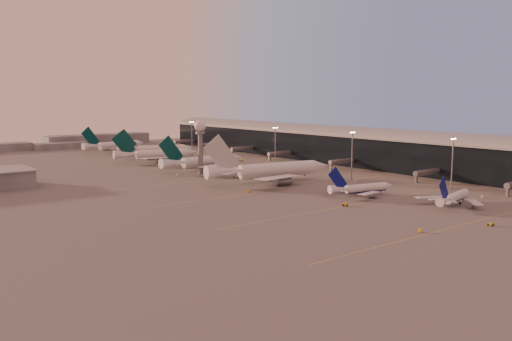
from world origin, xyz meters
TOP-DOWN VIEW (x-y plane):
  - ground at (0.00, 0.00)m, footprint 700.00×700.00m
  - taxiway_markings at (30.00, 56.00)m, footprint 180.00×185.25m
  - terminal at (107.88, 110.09)m, footprint 57.00×362.00m
  - radar_tower at (5.00, 120.00)m, footprint 6.40×6.40m
  - mast_a at (58.00, 0.00)m, footprint 3.60×0.56m
  - mast_b at (55.00, 55.00)m, footprint 3.60×0.56m
  - mast_c at (50.00, 110.00)m, footprint 3.60×0.56m
  - mast_d at (48.00, 200.00)m, footprint 3.60×0.56m
  - distant_horizon at (2.62, 325.14)m, footprint 165.00×37.50m
  - narrowbody_near at (36.45, -15.25)m, footprint 33.09×26.11m
  - narrowbody_mid at (23.88, 20.95)m, footprint 33.54×26.50m
  - widebody_white at (17.67, 75.26)m, footprint 69.49×55.26m
  - greentail_a at (14.59, 132.14)m, footprint 58.35×46.99m
  - greentail_b at (12.08, 184.86)m, footprint 56.27×45.08m
  - greentail_c at (28.38, 217.63)m, footprint 51.85×41.17m
  - greentail_d at (17.11, 263.27)m, footprint 54.98×43.96m
  - gsv_truck_a at (-9.62, -32.30)m, footprint 6.44×4.20m
  - gsv_tug_near at (15.58, -41.65)m, footprint 2.79×3.92m
  - gsv_catering_a at (59.41, -13.73)m, footprint 6.05×4.62m
  - gsv_tug_mid at (1.74, 10.00)m, footprint 4.61×4.21m
  - gsv_truck_b at (50.06, 47.86)m, footprint 5.20×3.63m
  - gsv_truck_c at (-9.42, 57.19)m, footprint 6.33×5.20m
  - gsv_catering_b at (56.79, 70.36)m, footprint 5.55×3.37m
  - gsv_tug_far at (11.26, 95.99)m, footprint 2.89×4.15m
  - gsv_truck_d at (-9.37, 121.06)m, footprint 4.16×6.06m
  - gsv_tug_hangar at (56.48, 152.48)m, footprint 4.19×3.10m

SIDE VIEW (x-z plane):
  - ground at x=0.00m, z-range 0.00..0.00m
  - taxiway_markings at x=30.00m, z-range 0.00..0.02m
  - gsv_tug_near at x=15.58m, z-range 0.02..1.04m
  - gsv_tug_hangar at x=56.48m, z-range 0.02..1.09m
  - gsv_tug_far at x=11.26m, z-range 0.02..1.11m
  - gsv_tug_mid at x=1.74m, z-range 0.02..1.15m
  - gsv_truck_b at x=50.06m, z-range 0.02..2.00m
  - gsv_truck_d at x=-9.37m, z-range 0.02..2.33m
  - gsv_truck_a at x=-9.62m, z-range 0.02..2.47m
  - gsv_truck_c at x=-9.42m, z-range 0.03..2.50m
  - gsv_catering_b at x=56.79m, z-range 0.00..4.24m
  - gsv_catering_a at x=59.41m, z-range 0.00..4.54m
  - narrowbody_near at x=36.45m, z-range -3.91..9.22m
  - narrowbody_mid at x=23.88m, z-range -3.94..9.31m
  - greentail_c at x=28.38m, z-range -6.34..13.26m
  - greentail_d at x=17.11m, z-range -6.53..13.67m
  - greentail_b at x=12.08m, z-range -6.65..13.92m
  - greentail_a at x=14.59m, z-range -6.85..14.34m
  - distant_horizon at x=2.62m, z-range -0.61..8.39m
  - widebody_white at x=17.67m, z-range -8.03..16.56m
  - terminal at x=107.88m, z-range -1.00..22.04m
  - mast_a at x=58.00m, z-range 1.24..26.24m
  - mast_b at x=55.00m, z-range 1.24..26.24m
  - mast_c at x=50.00m, z-range 1.24..26.24m
  - mast_d at x=48.00m, z-range 1.24..26.24m
  - radar_tower at x=5.00m, z-range 5.40..36.50m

